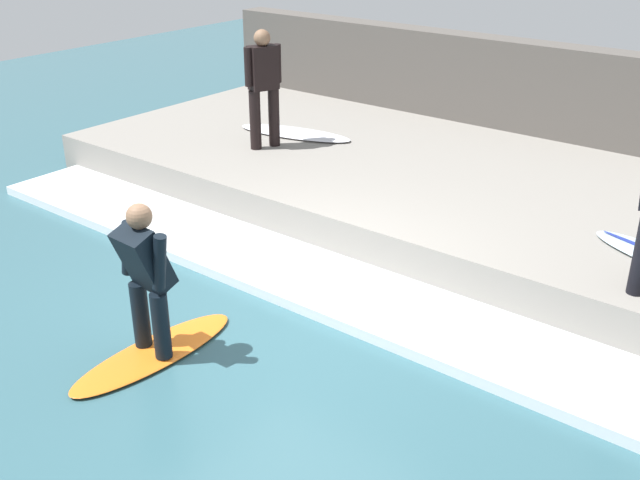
{
  "coord_description": "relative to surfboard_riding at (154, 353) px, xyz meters",
  "views": [
    {
      "loc": [
        -4.96,
        -4.28,
        3.94
      ],
      "look_at": [
        0.48,
        0.0,
        0.7
      ],
      "focal_mm": 42.0,
      "sensor_mm": 36.0,
      "label": 1
    }
  ],
  "objects": [
    {
      "name": "surfer_riding",
      "position": [
        -0.0,
        0.0,
        0.85
      ],
      "size": [
        0.45,
        0.65,
        1.47
      ],
      "color": "black",
      "rests_on": "surfboard_riding"
    },
    {
      "name": "surfer_waiting_near",
      "position": [
        4.1,
        2.27,
        1.46
      ],
      "size": [
        0.54,
        0.36,
        1.68
      ],
      "color": "black",
      "rests_on": "concrete_ledge"
    },
    {
      "name": "surfboard_waiting_near",
      "position": [
        4.83,
        2.32,
        0.54
      ],
      "size": [
        0.93,
        1.94,
        0.06
      ],
      "color": "silver",
      "rests_on": "concrete_ledge"
    },
    {
      "name": "ground_plane",
      "position": [
        1.3,
        -0.57,
        -0.03
      ],
      "size": [
        28.0,
        28.0,
        0.0
      ],
      "primitive_type": "plane",
      "color": "#335B66"
    },
    {
      "name": "surfboard_riding",
      "position": [
        0.0,
        0.0,
        0.0
      ],
      "size": [
        1.81,
        0.61,
        0.06
      ],
      "color": "orange",
      "rests_on": "ground_plane"
    },
    {
      "name": "concrete_ledge",
      "position": [
        4.8,
        -0.57,
        0.24
      ],
      "size": [
        4.4,
        11.37,
        0.54
      ],
      "primitive_type": "cube",
      "color": "gray",
      "rests_on": "ground_plane"
    },
    {
      "name": "back_wall",
      "position": [
        7.25,
        -0.57,
        0.92
      ],
      "size": [
        0.5,
        11.94,
        1.89
      ],
      "primitive_type": "cube",
      "color": "#544F49",
      "rests_on": "ground_plane"
    },
    {
      "name": "wave_foam_crest",
      "position": [
        2.01,
        -0.57,
        0.03
      ],
      "size": [
        1.18,
        10.81,
        0.12
      ],
      "primitive_type": "cube",
      "color": "silver",
      "rests_on": "ground_plane"
    }
  ]
}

